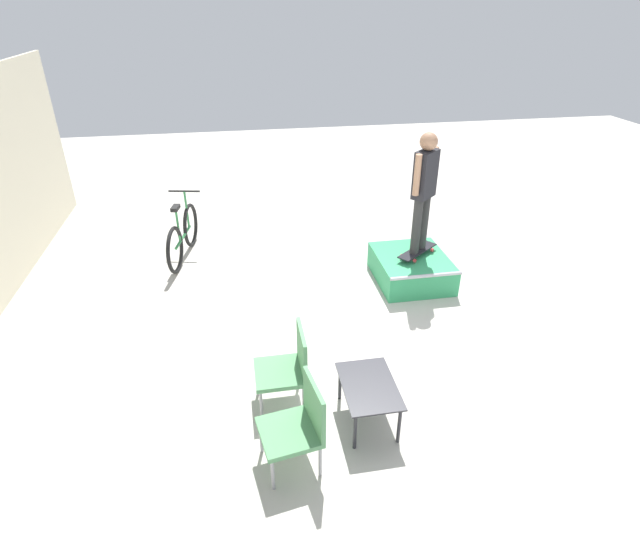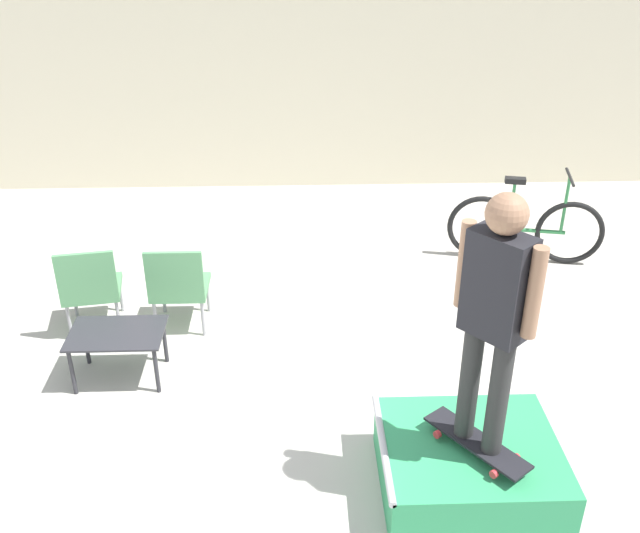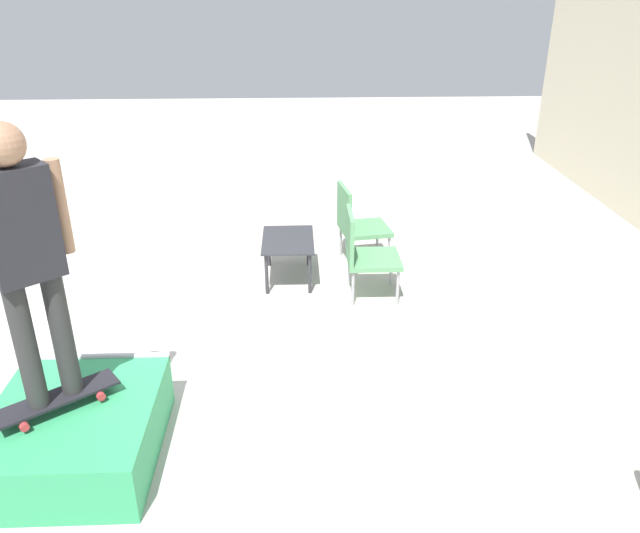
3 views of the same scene
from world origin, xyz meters
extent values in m
plane|color=#B7B2A8|center=(0.00, 0.00, 0.00)|extent=(24.00, 24.00, 0.00)
cube|color=#339E60|center=(1.76, -0.77, 0.20)|extent=(1.20, 1.05, 0.40)
cylinder|color=#B7B7BC|center=(1.16, -0.77, 0.40)|extent=(0.05, 1.05, 0.05)
cube|color=black|center=(1.77, -0.84, 0.49)|extent=(0.63, 0.74, 0.02)
cylinder|color=red|center=(2.01, -0.97, 0.45)|extent=(0.06, 0.06, 0.05)
cylinder|color=red|center=(1.82, -1.11, 0.45)|extent=(0.06, 0.06, 0.05)
cylinder|color=red|center=(1.71, -0.58, 0.45)|extent=(0.06, 0.06, 0.05)
cylinder|color=red|center=(1.53, -0.72, 0.45)|extent=(0.06, 0.06, 0.05)
cylinder|color=#2D2D2D|center=(1.70, -0.76, 0.92)|extent=(0.13, 0.13, 0.85)
cylinder|color=#2D2D2D|center=(1.84, -0.93, 0.92)|extent=(0.13, 0.13, 0.85)
cube|color=#232328|center=(1.77, -0.84, 1.68)|extent=(0.40, 0.42, 0.67)
cylinder|color=#A87A5B|center=(1.61, -0.66, 1.73)|extent=(0.09, 0.09, 0.57)
sphere|color=#A87A5B|center=(1.77, -0.84, 2.14)|extent=(0.25, 0.25, 0.25)
cube|color=#2D2D33|center=(-0.93, 0.62, 0.45)|extent=(0.79, 0.54, 0.02)
cylinder|color=#2D2D33|center=(-1.27, 0.41, 0.22)|extent=(0.04, 0.04, 0.44)
cylinder|color=#2D2D33|center=(-0.58, 0.41, 0.22)|extent=(0.04, 0.04, 0.44)
cylinder|color=#2D2D33|center=(-1.27, 0.84, 0.22)|extent=(0.04, 0.04, 0.44)
cylinder|color=#2D2D33|center=(-0.58, 0.84, 0.22)|extent=(0.04, 0.04, 0.44)
cylinder|color=#99999E|center=(-1.16, 1.73, 0.19)|extent=(0.03, 0.03, 0.37)
cylinder|color=#99999E|center=(-1.59, 1.66, 0.19)|extent=(0.03, 0.03, 0.37)
cylinder|color=#99999E|center=(-1.09, 1.30, 0.19)|extent=(0.03, 0.03, 0.37)
cylinder|color=#99999E|center=(-1.52, 1.22, 0.19)|extent=(0.03, 0.03, 0.37)
cube|color=#569360|center=(-1.34, 1.48, 0.40)|extent=(0.60, 0.60, 0.05)
cube|color=#569360|center=(-1.30, 1.24, 0.66)|extent=(0.52, 0.12, 0.47)
cylinder|color=#99999E|center=(-0.29, 1.70, 0.19)|extent=(0.03, 0.03, 0.37)
cylinder|color=#99999E|center=(-0.73, 1.70, 0.19)|extent=(0.03, 0.03, 0.37)
cylinder|color=#99999E|center=(-0.30, 1.26, 0.19)|extent=(0.03, 0.03, 0.37)
cylinder|color=#99999E|center=(-0.74, 1.26, 0.19)|extent=(0.03, 0.03, 0.37)
cube|color=#569360|center=(-0.51, 1.48, 0.40)|extent=(0.52, 0.52, 0.05)
cube|color=#569360|center=(-0.52, 1.24, 0.66)|extent=(0.52, 0.04, 0.47)
camera|label=1|loc=(-4.58, 1.76, 3.87)|focal=28.00mm
camera|label=2|loc=(0.60, -4.44, 3.73)|focal=40.00mm
camera|label=3|loc=(5.11, 0.71, 2.94)|focal=35.00mm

